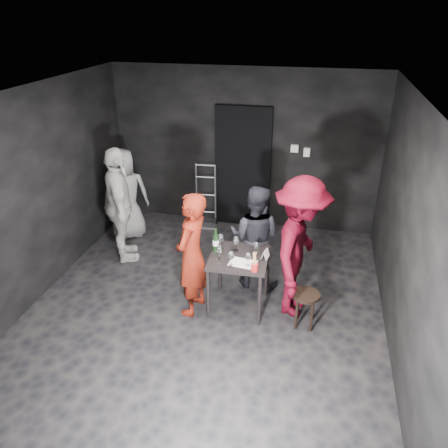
% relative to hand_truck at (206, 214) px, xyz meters
% --- Properties ---
extents(floor, '(4.50, 5.00, 0.02)m').
position_rel_hand_truck_xyz_m(floor, '(0.62, -2.24, -0.21)').
color(floor, black).
rests_on(floor, ground).
extents(ceiling, '(4.50, 5.00, 0.02)m').
position_rel_hand_truck_xyz_m(ceiling, '(0.62, -2.24, 2.49)').
color(ceiling, silver).
rests_on(ceiling, ground).
extents(wall_back, '(4.50, 0.04, 2.70)m').
position_rel_hand_truck_xyz_m(wall_back, '(0.62, 0.26, 1.14)').
color(wall_back, black).
rests_on(wall_back, ground).
extents(wall_front, '(4.50, 0.04, 2.70)m').
position_rel_hand_truck_xyz_m(wall_front, '(0.62, -4.74, 1.14)').
color(wall_front, black).
rests_on(wall_front, ground).
extents(wall_left, '(0.04, 5.00, 2.70)m').
position_rel_hand_truck_xyz_m(wall_left, '(-1.63, -2.24, 1.14)').
color(wall_left, black).
rests_on(wall_left, ground).
extents(wall_right, '(0.04, 5.00, 2.70)m').
position_rel_hand_truck_xyz_m(wall_right, '(2.87, -2.24, 1.14)').
color(wall_right, black).
rests_on(wall_right, ground).
extents(doorway, '(0.95, 0.10, 2.10)m').
position_rel_hand_truck_xyz_m(doorway, '(0.62, 0.20, 0.84)').
color(doorway, black).
rests_on(doorway, ground).
extents(wallbox_upper, '(0.12, 0.06, 0.12)m').
position_rel_hand_truck_xyz_m(wallbox_upper, '(1.47, 0.21, 1.24)').
color(wallbox_upper, '#B7B7B2').
rests_on(wallbox_upper, wall_back).
extents(wallbox_lower, '(0.10, 0.06, 0.14)m').
position_rel_hand_truck_xyz_m(wallbox_lower, '(1.67, 0.21, 1.19)').
color(wallbox_lower, '#B7B7B2').
rests_on(wallbox_lower, wall_back).
extents(hand_truck, '(0.38, 0.33, 1.13)m').
position_rel_hand_truck_xyz_m(hand_truck, '(0.00, 0.00, 0.00)').
color(hand_truck, '#B2B2B7').
rests_on(hand_truck, floor).
extents(tasting_table, '(0.72, 0.72, 0.75)m').
position_rel_hand_truck_xyz_m(tasting_table, '(1.02, -2.19, 0.44)').
color(tasting_table, black).
rests_on(tasting_table, floor).
extents(stool, '(0.33, 0.33, 0.47)m').
position_rel_hand_truck_xyz_m(stool, '(1.88, -2.40, 0.16)').
color(stool, black).
rests_on(stool, floor).
extents(server_red, '(0.51, 0.69, 1.76)m').
position_rel_hand_truck_xyz_m(server_red, '(0.47, -2.39, 0.67)').
color(server_red, maroon).
rests_on(server_red, floor).
extents(woman_black, '(0.75, 0.47, 1.45)m').
position_rel_hand_truck_xyz_m(woman_black, '(1.13, -1.64, 0.52)').
color(woman_black, black).
rests_on(woman_black, floor).
extents(man_maroon, '(0.84, 1.50, 2.21)m').
position_rel_hand_truck_xyz_m(man_maroon, '(1.75, -2.11, 0.89)').
color(man_maroon, '#490412').
rests_on(man_maroon, floor).
extents(bystander_cream, '(1.13, 1.35, 2.09)m').
position_rel_hand_truck_xyz_m(bystander_cream, '(-0.93, -1.40, 0.84)').
color(bystander_cream, beige).
rests_on(bystander_cream, floor).
extents(bystander_grey, '(0.86, 0.73, 1.55)m').
position_rel_hand_truck_xyz_m(bystander_grey, '(-1.16, -0.70, 0.56)').
color(bystander_grey, gray).
rests_on(bystander_grey, floor).
extents(tasting_mat, '(0.35, 0.25, 0.00)m').
position_rel_hand_truck_xyz_m(tasting_mat, '(1.10, -2.34, 0.54)').
color(tasting_mat, white).
rests_on(tasting_mat, tasting_table).
extents(wine_glass_a, '(0.09, 0.09, 0.19)m').
position_rel_hand_truck_xyz_m(wine_glass_a, '(0.79, -2.29, 0.63)').
color(wine_glass_a, white).
rests_on(wine_glass_a, tasting_table).
extents(wine_glass_b, '(0.11, 0.11, 0.22)m').
position_rel_hand_truck_xyz_m(wine_glass_b, '(0.76, -2.07, 0.65)').
color(wine_glass_b, white).
rests_on(wine_glass_b, tasting_table).
extents(wine_glass_c, '(0.10, 0.10, 0.21)m').
position_rel_hand_truck_xyz_m(wine_glass_c, '(0.95, -2.06, 0.64)').
color(wine_glass_c, white).
rests_on(wine_glass_c, tasting_table).
extents(wine_glass_d, '(0.10, 0.10, 0.20)m').
position_rel_hand_truck_xyz_m(wine_glass_d, '(0.96, -2.41, 0.64)').
color(wine_glass_d, white).
rests_on(wine_glass_d, tasting_table).
extents(wine_glass_e, '(0.08, 0.08, 0.18)m').
position_rel_hand_truck_xyz_m(wine_glass_e, '(1.16, -2.38, 0.63)').
color(wine_glass_e, white).
rests_on(wine_glass_e, tasting_table).
extents(wine_glass_f, '(0.08, 0.08, 0.18)m').
position_rel_hand_truck_xyz_m(wine_glass_f, '(1.21, -2.10, 0.63)').
color(wine_glass_f, white).
rests_on(wine_glass_f, tasting_table).
extents(wine_bottle, '(0.08, 0.08, 0.33)m').
position_rel_hand_truck_xyz_m(wine_bottle, '(0.71, -2.13, 0.67)').
color(wine_bottle, black).
rests_on(wine_bottle, tasting_table).
extents(breadstick_cup, '(0.08, 0.08, 0.26)m').
position_rel_hand_truck_xyz_m(breadstick_cup, '(1.26, -2.47, 0.66)').
color(breadstick_cup, red).
rests_on(breadstick_cup, tasting_table).
extents(reserved_card, '(0.11, 0.16, 0.11)m').
position_rel_hand_truck_xyz_m(reserved_card, '(1.32, -2.16, 0.60)').
color(reserved_card, white).
rests_on(reserved_card, tasting_table).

